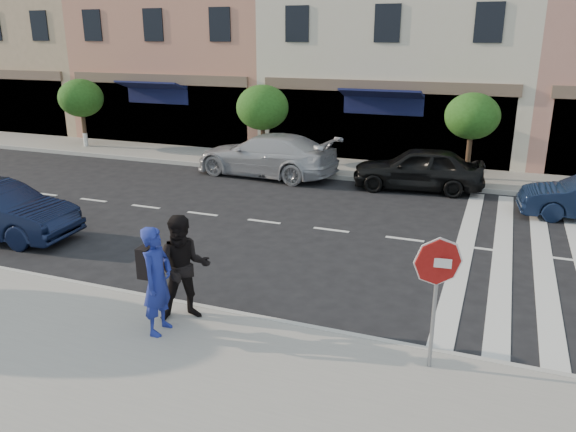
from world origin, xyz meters
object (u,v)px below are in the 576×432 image
(stop_sign, at_px, (437,273))
(photographer, at_px, (157,280))
(car_far_left, at_px, (266,155))
(car_far_mid, at_px, (418,168))
(walker, at_px, (184,268))

(stop_sign, relative_size, photographer, 1.12)
(car_far_left, xyz_separation_m, car_far_mid, (5.63, 0.00, -0.05))
(photographer, relative_size, walker, 0.98)
(stop_sign, relative_size, car_far_mid, 0.49)
(photographer, xyz_separation_m, walker, (0.17, 0.58, 0.02))
(stop_sign, relative_size, car_far_left, 0.39)
(stop_sign, xyz_separation_m, car_far_left, (-7.55, 11.12, -0.94))
(walker, relative_size, car_far_left, 0.36)
(walker, xyz_separation_m, car_far_mid, (2.43, 11.10, -0.38))
(stop_sign, xyz_separation_m, car_far_mid, (-1.92, 11.12, -0.99))
(stop_sign, bearing_deg, car_far_left, 118.31)
(stop_sign, height_order, car_far_left, stop_sign)
(car_far_left, bearing_deg, car_far_mid, 95.31)
(walker, height_order, car_far_left, walker)
(stop_sign, bearing_deg, walker, 173.82)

